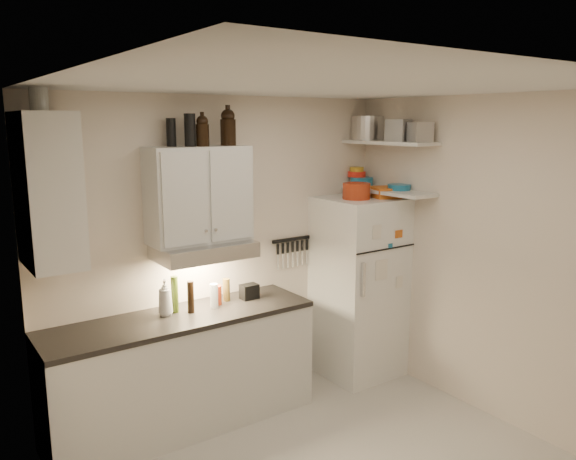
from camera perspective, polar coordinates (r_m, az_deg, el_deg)
ceiling at (r=3.46m, az=5.33°, el=14.62°), size 3.20×3.00×0.02m
back_wall at (r=4.83m, az=-6.59°, el=-2.11°), size 3.20×0.02×2.60m
left_wall at (r=2.92m, az=-20.62°, el=-11.60°), size 0.02×3.00×2.60m
right_wall at (r=4.78m, az=19.95°, el=-2.84°), size 0.02×3.00×2.60m
base_cabinet at (r=4.62m, az=-10.64°, el=-14.16°), size 2.10×0.60×0.88m
countertop at (r=4.45m, az=-10.85°, el=-8.78°), size 2.10×0.62×0.04m
upper_cabinet at (r=4.45m, az=-9.06°, el=3.58°), size 0.80×0.33×0.75m
side_cabinet at (r=3.95m, az=-23.22°, el=3.72°), size 0.33×0.55×1.00m
range_hood at (r=4.47m, az=-8.53°, el=-2.04°), size 0.76×0.46×0.12m
fridge at (r=5.38m, az=7.20°, el=-5.75°), size 0.70×0.68×1.70m
shelf_hi at (r=5.20m, az=10.22°, el=8.72°), size 0.30×0.95×0.03m
shelf_lo at (r=5.23m, az=10.06°, el=3.90°), size 0.30×0.95×0.03m
knife_strip at (r=5.17m, az=0.37°, el=-0.95°), size 0.42×0.02×0.03m
dutch_oven at (r=5.10m, az=6.96°, el=3.95°), size 0.29×0.29×0.14m
book_stack at (r=5.25m, az=9.75°, el=3.80°), size 0.30×0.34×0.09m
spice_jar at (r=5.20m, az=8.08°, el=3.75°), size 0.06×0.06×0.09m
stock_pot at (r=5.50m, az=8.09°, el=10.23°), size 0.35×0.35×0.23m
tin_a at (r=5.11m, az=11.15°, el=9.90°), size 0.23×0.22×0.19m
tin_b at (r=5.00m, az=13.28°, el=9.67°), size 0.21×0.21×0.17m
bowl_teal at (r=5.46m, az=7.49°, el=4.88°), size 0.22×0.22×0.09m
bowl_orange at (r=5.50m, az=6.99°, el=5.66°), size 0.17×0.17×0.05m
bowl_yellow at (r=5.50m, az=7.00°, el=6.15°), size 0.13×0.13×0.04m
plates at (r=5.21m, az=11.23°, el=4.29°), size 0.21×0.21×0.05m
growler_a at (r=4.39m, az=-8.69°, el=9.96°), size 0.12×0.12×0.24m
growler_b at (r=4.53m, az=-6.11°, el=10.38°), size 0.16×0.16×0.29m
thermos_a at (r=4.36m, az=-9.93°, el=9.97°), size 0.10×0.10×0.25m
thermos_b at (r=4.39m, az=-11.79°, el=9.68°), size 0.07×0.07×0.21m
side_jar at (r=3.95m, az=-23.99°, el=12.06°), size 0.14×0.14×0.15m
soap_bottle at (r=4.42m, az=-12.38°, el=-6.51°), size 0.15×0.15×0.32m
pepper_mill at (r=4.71m, az=-6.28°, el=-6.06°), size 0.07×0.07×0.19m
oil_bottle at (r=4.48m, az=-11.43°, el=-6.44°), size 0.07×0.07×0.29m
vinegar_bottle at (r=4.46m, az=-9.85°, el=-6.72°), size 0.06×0.06×0.25m
clear_bottle at (r=4.55m, az=-7.52°, el=-6.64°), size 0.07×0.07×0.20m
red_jar at (r=4.63m, az=-7.25°, el=-6.58°), size 0.10×0.10×0.16m
caddy at (r=4.76m, az=-3.96°, el=-6.25°), size 0.15×0.10×0.12m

